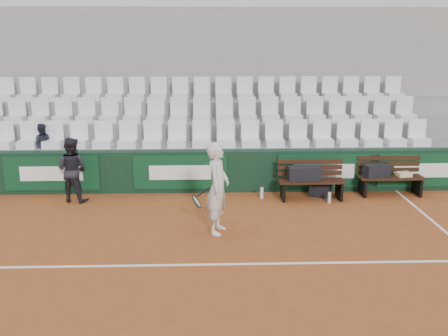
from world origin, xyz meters
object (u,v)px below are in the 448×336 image
Objects in this scene: water_bottle_far at (329,198)px; tennis_player at (218,188)px; sports_bag_right at (376,170)px; spectator_c at (40,126)px; ball_kid at (72,170)px; sports_bag_ground at (320,190)px; water_bottle_near at (262,193)px; bench_left at (311,190)px; sports_bag_left at (304,173)px; bench_right at (390,186)px.

tennis_player is (-2.53, -1.62, 0.75)m from water_bottle_far.
sports_bag_right is 0.59× the size of spectator_c.
tennis_player is 3.78m from ball_kid.
sports_bag_ground is 1.38m from water_bottle_near.
bench_left is 1.46× the size of spectator_c.
tennis_player is at bearing -135.90° from sports_bag_left.
sports_bag_right is (1.58, 0.30, 0.37)m from bench_left.
water_bottle_far is (0.11, -0.48, -0.02)m from sports_bag_ground.
water_bottle_far is at bearing -31.38° from sports_bag_left.
bench_right is 4.67m from tennis_player.
spectator_c reaches higher than bench_right.
ball_kid is 1.70m from spectator_c.
water_bottle_near is 5.57m from spectator_c.
bench_right is 8.47m from spectator_c.
ball_kid is (-5.76, 0.34, 0.61)m from water_bottle_far.
tennis_player reaches higher than bench_left.
water_bottle_near is at bearing 178.81° from sports_bag_left.
tennis_player is (-2.43, -2.10, 0.74)m from sports_bag_ground.
tennis_player is (-1.05, -1.96, 0.74)m from water_bottle_near.
tennis_player reaches higher than sports_bag_ground.
water_bottle_near is (-1.38, -0.14, -0.01)m from sports_bag_ground.
spectator_c is (-5.27, 1.13, 1.38)m from water_bottle_near.
bench_right reaches higher than sports_bag_ground.
ball_kid reaches higher than bench_right.
ball_kid is (-5.24, 0.02, 0.13)m from sports_bag_left.
tennis_player is (-2.01, -1.94, 0.27)m from sports_bag_left.
water_bottle_near is 0.18× the size of ball_kid.
ball_kid is (-7.32, -0.19, 0.51)m from bench_right.
water_bottle_far is at bearing -77.38° from sports_bag_ground.
bench_right is 1.02× the size of ball_kid.
ball_kid reaches higher than sports_bag_ground.
tennis_player is (-3.76, -2.20, 0.29)m from sports_bag_right.
spectator_c is at bearing -32.09° from ball_kid.
sports_bag_left is at bearing 148.62° from water_bottle_far.
spectator_c reaches higher than bench_left.
tennis_player is at bearing -139.12° from sports_bag_ground.
sports_bag_ground is 6.86m from spectator_c.
bench_left is 0.33m from sports_bag_ground.
bench_left is at bearing -142.23° from sports_bag_ground.
bench_right is at bearing -161.72° from ball_kid.
tennis_player reaches higher than water_bottle_far.
bench_left is 2.05× the size of sports_bag_left.
water_bottle_far is (0.36, -0.29, -0.10)m from bench_left.
sports_bag_ground is at bearing 40.88° from tennis_player.
bench_left is 1.93m from bench_right.
sports_bag_ground is at bearing -175.64° from sports_bag_right.
tennis_player reaches higher than bench_right.
tennis_player is at bearing 133.45° from spectator_c.
sports_bag_right is 6.99m from ball_kid.
bench_right is 2.47× the size of sports_bag_right.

